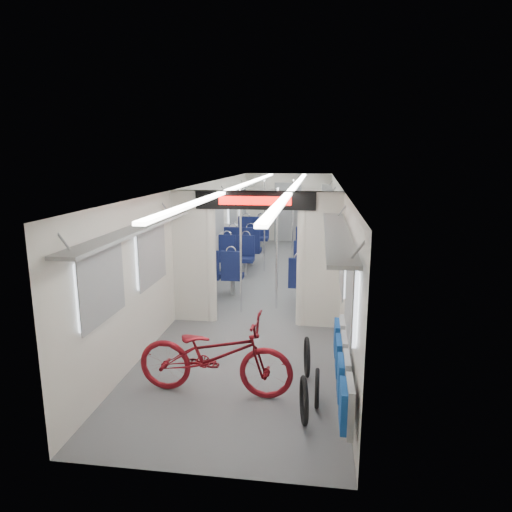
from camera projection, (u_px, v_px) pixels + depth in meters
The scene contains 14 objects.
carriage at pixel (267, 224), 9.41m from camera, with size 12.00×12.02×2.31m.
bicycle at pixel (215, 355), 5.53m from camera, with size 0.67×1.92×1.01m, color maroon.
flip_bench at pixel (342, 366), 5.06m from camera, with size 0.12×2.08×0.48m.
bike_hoop_a at pixel (304, 402), 4.96m from camera, with size 0.54×0.54×0.05m, color black.
bike_hoop_b at pixel (317, 390), 5.29m from camera, with size 0.46×0.46×0.05m, color black.
bike_hoop_c at pixel (307, 359), 6.03m from camera, with size 0.54×0.54×0.05m, color black.
seat_bay_near_left at pixel (229, 261), 10.34m from camera, with size 0.90×2.01×1.08m.
seat_bay_near_right at pixel (312, 269), 9.70m from camera, with size 0.88×1.92×1.05m.
seat_bay_far_left at pixel (248, 238), 13.09m from camera, with size 0.95×2.28×1.16m.
seat_bay_far_right at pixel (314, 237), 13.19m from camera, with size 0.95×2.25×1.15m.
stanchion_near_left at pixel (241, 252), 8.33m from camera, with size 0.04×0.04×2.30m, color silver.
stanchion_near_right at pixel (277, 250), 8.54m from camera, with size 0.04×0.04×2.30m, color silver.
stanchion_far_left at pixel (264, 226), 11.38m from camera, with size 0.04×0.04×2.30m, color silver.
stanchion_far_right at pixel (293, 225), 11.56m from camera, with size 0.04×0.04×2.30m, color silver.
Camera 1 is at (1.04, -9.55, 2.86)m, focal length 32.00 mm.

